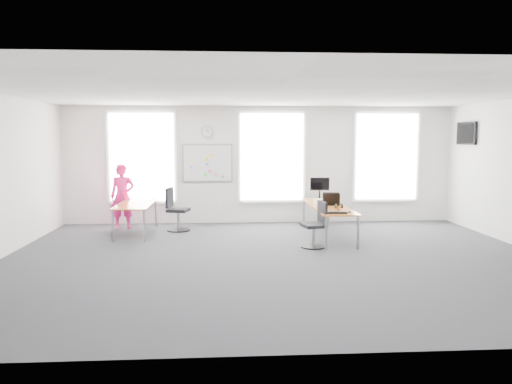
{
  "coord_description": "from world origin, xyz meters",
  "views": [
    {
      "loc": [
        -0.93,
        -8.81,
        2.19
      ],
      "look_at": [
        -0.29,
        1.2,
        1.1
      ],
      "focal_mm": 35.0,
      "sensor_mm": 36.0,
      "label": 1
    }
  ],
  "objects": [
    {
      "name": "wall_clock",
      "position": [
        -1.35,
        3.97,
        2.35
      ],
      "size": [
        0.3,
        0.04,
        0.3
      ],
      "primitive_type": "cylinder",
      "rotation": [
        1.57,
        0.0,
        0.0
      ],
      "color": "gray",
      "rests_on": "wall_back"
    },
    {
      "name": "mouse",
      "position": [
        1.59,
        0.98,
        0.71
      ],
      "size": [
        0.08,
        0.11,
        0.04
      ],
      "primitive_type": "ellipsoid",
      "rotation": [
        0.0,
        0.0,
        -0.15
      ],
      "color": "black",
      "rests_on": "desk_right"
    },
    {
      "name": "desk_left",
      "position": [
        -2.95,
        2.64,
        0.64
      ],
      "size": [
        0.77,
        1.93,
        0.7
      ],
      "color": "orange",
      "rests_on": "ground"
    },
    {
      "name": "person",
      "position": [
        -3.39,
        3.35,
        0.78
      ],
      "size": [
        0.62,
        0.45,
        1.57
      ],
      "primitive_type": "imported",
      "rotation": [
        0.0,
        0.0,
        0.14
      ],
      "color": "#EC1C71",
      "rests_on": "ground"
    },
    {
      "name": "chair_right",
      "position": [
        0.9,
        0.94,
        0.41
      ],
      "size": [
        0.5,
        0.5,
        0.92
      ],
      "rotation": [
        0.0,
        0.0,
        -1.34
      ],
      "color": "black",
      "rests_on": "ground"
    },
    {
      "name": "ceiling",
      "position": [
        0.0,
        0.0,
        3.0
      ],
      "size": [
        10.0,
        10.0,
        0.0
      ],
      "primitive_type": "plane",
      "rotation": [
        3.14,
        0.0,
        0.0
      ],
      "color": "white",
      "rests_on": "ground"
    },
    {
      "name": "chair_left",
      "position": [
        -2.08,
        2.95,
        0.45
      ],
      "size": [
        0.56,
        0.55,
        1.02
      ],
      "rotation": [
        0.0,
        0.0,
        1.35
      ],
      "color": "black",
      "rests_on": "ground"
    },
    {
      "name": "desk_right",
      "position": [
        1.38,
        2.08,
        0.65
      ],
      "size": [
        0.76,
        2.84,
        0.69
      ],
      "color": "orange",
      "rests_on": "ground"
    },
    {
      "name": "laptop_sleeve",
      "position": [
        1.44,
        2.01,
        0.84
      ],
      "size": [
        0.37,
        0.27,
        0.29
      ],
      "rotation": [
        0.0,
        0.0,
        -0.22
      ],
      "color": "black",
      "rests_on": "desk_right"
    },
    {
      "name": "lens_cap",
      "position": [
        1.45,
        1.34,
        0.69
      ],
      "size": [
        0.07,
        0.07,
        0.01
      ],
      "primitive_type": "cylinder",
      "rotation": [
        0.0,
        0.0,
        0.24
      ],
      "color": "black",
      "rests_on": "desk_right"
    },
    {
      "name": "floor",
      "position": [
        0.0,
        0.0,
        0.0
      ],
      "size": [
        10.0,
        10.0,
        0.0
      ],
      "primitive_type": "plane",
      "color": "#25262A",
      "rests_on": "ground"
    },
    {
      "name": "wall_back",
      "position": [
        0.0,
        4.0,
        1.5
      ],
      "size": [
        10.0,
        0.0,
        10.0
      ],
      "primitive_type": "plane",
      "rotation": [
        1.57,
        0.0,
        0.0
      ],
      "color": "white",
      "rests_on": "ground"
    },
    {
      "name": "headphones",
      "position": [
        1.52,
        1.65,
        0.74
      ],
      "size": [
        0.17,
        0.09,
        0.1
      ],
      "rotation": [
        0.0,
        0.0,
        -0.32
      ],
      "color": "black",
      "rests_on": "desk_right"
    },
    {
      "name": "window_mid",
      "position": [
        0.3,
        3.97,
        1.7
      ],
      "size": [
        1.6,
        0.06,
        2.2
      ],
      "primitive_type": "cube",
      "color": "silver",
      "rests_on": "wall_back"
    },
    {
      "name": "whiteboard",
      "position": [
        -1.35,
        3.97,
        1.55
      ],
      "size": [
        1.2,
        0.03,
        0.9
      ],
      "primitive_type": "cube",
      "color": "silver",
      "rests_on": "wall_back"
    },
    {
      "name": "wall_front",
      "position": [
        0.0,
        -4.0,
        1.5
      ],
      "size": [
        10.0,
        0.0,
        10.0
      ],
      "primitive_type": "plane",
      "rotation": [
        -1.57,
        0.0,
        0.0
      ],
      "color": "white",
      "rests_on": "ground"
    },
    {
      "name": "keyboard",
      "position": [
        1.3,
        0.92,
        0.7
      ],
      "size": [
        0.46,
        0.18,
        0.02
      ],
      "primitive_type": "cube",
      "rotation": [
        0.0,
        0.0,
        -0.05
      ],
      "color": "black",
      "rests_on": "desk_right"
    },
    {
      "name": "window_left",
      "position": [
        -3.0,
        3.97,
        1.7
      ],
      "size": [
        1.6,
        0.06,
        2.2
      ],
      "primitive_type": "cube",
      "color": "silver",
      "rests_on": "wall_back"
    },
    {
      "name": "tv",
      "position": [
        4.95,
        3.0,
        2.3
      ],
      "size": [
        0.06,
        0.9,
        0.55
      ],
      "primitive_type": "cube",
      "color": "black",
      "rests_on": "wall_right"
    },
    {
      "name": "monitor",
      "position": [
        1.42,
        3.29,
        1.01
      ],
      "size": [
        0.48,
        0.19,
        0.53
      ],
      "rotation": [
        0.0,
        0.0,
        -0.05
      ],
      "color": "black",
      "rests_on": "desk_right"
    },
    {
      "name": "paper_stack",
      "position": [
        1.3,
        2.29,
        0.75
      ],
      "size": [
        0.38,
        0.3,
        0.12
      ],
      "primitive_type": "cube",
      "rotation": [
        0.0,
        0.0,
        0.1
      ],
      "color": "#F4EBC6",
      "rests_on": "desk_right"
    },
    {
      "name": "window_right",
      "position": [
        3.3,
        3.97,
        1.7
      ],
      "size": [
        1.6,
        0.06,
        2.2
      ],
      "primitive_type": "cube",
      "color": "silver",
      "rests_on": "wall_back"
    }
  ]
}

